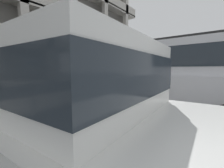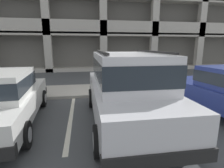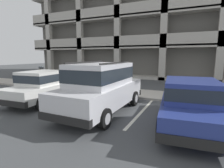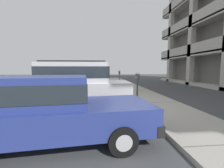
{
  "view_description": "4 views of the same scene",
  "coord_description": "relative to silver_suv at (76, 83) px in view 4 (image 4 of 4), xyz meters",
  "views": [
    {
      "loc": [
        -4.29,
        -3.8,
        1.3
      ],
      "look_at": [
        -0.0,
        -0.46,
        0.73
      ],
      "focal_mm": 24.0,
      "sensor_mm": 36.0,
      "label": 1
    },
    {
      "loc": [
        -1.13,
        -6.99,
        2.16
      ],
      "look_at": [
        -0.03,
        -0.55,
        0.73
      ],
      "focal_mm": 28.0,
      "sensor_mm": 36.0,
      "label": 2
    },
    {
      "loc": [
        3.32,
        -8.54,
        2.26
      ],
      "look_at": [
        -0.31,
        -0.68,
        0.87
      ],
      "focal_mm": 28.0,
      "sensor_mm": 36.0,
      "label": 3
    },
    {
      "loc": [
        6.74,
        -1.49,
        1.7
      ],
      "look_at": [
        0.14,
        -0.86,
        1.03
      ],
      "focal_mm": 24.0,
      "sensor_mm": 36.0,
      "label": 4
    }
  ],
  "objects": [
    {
      "name": "ground_plane",
      "position": [
        -0.05,
        2.45,
        -1.14
      ],
      "size": [
        80.0,
        80.0,
        0.1
      ],
      "color": "#444749"
    },
    {
      "name": "parking_meter_far",
      "position": [
        -6.26,
        2.85,
        0.11
      ],
      "size": [
        0.35,
        0.12,
        1.45
      ],
      "color": "#595B60",
      "rests_on": "sidewalk"
    },
    {
      "name": "silver_suv",
      "position": [
        0.0,
        0.0,
        0.0
      ],
      "size": [
        2.06,
        4.8,
        2.03
      ],
      "rotation": [
        0.0,
        0.0,
        -0.01
      ],
      "color": "silver",
      "rests_on": "ground_plane"
    },
    {
      "name": "dark_hatchback",
      "position": [
        3.26,
        -0.1,
        -0.27
      ],
      "size": [
        2.16,
        4.63,
        1.54
      ],
      "rotation": [
        0.0,
        0.0,
        0.1
      ],
      "color": "navy",
      "rests_on": "ground_plane"
    },
    {
      "name": "parking_meter_near",
      "position": [
        -0.1,
        2.8,
        0.08
      ],
      "size": [
        0.35,
        0.12,
        1.41
      ],
      "color": "#47474C",
      "rests_on": "sidewalk"
    },
    {
      "name": "red_sedan",
      "position": [
        -3.34,
        0.32,
        -0.27
      ],
      "size": [
        2.06,
        4.59,
        1.54
      ],
      "rotation": [
        0.0,
        0.0,
        0.07
      ],
      "color": "silver",
      "rests_on": "ground_plane"
    },
    {
      "name": "sidewalk",
      "position": [
        -0.05,
        3.75,
        -1.03
      ],
      "size": [
        40.0,
        2.2,
        0.12
      ],
      "color": "#ADA89E",
      "rests_on": "ground_plane"
    },
    {
      "name": "parking_stall_lines",
      "position": [
        1.49,
        1.05,
        -1.08
      ],
      "size": [
        12.44,
        4.8,
        0.01
      ],
      "color": "silver",
      "rests_on": "ground_plane"
    }
  ]
}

